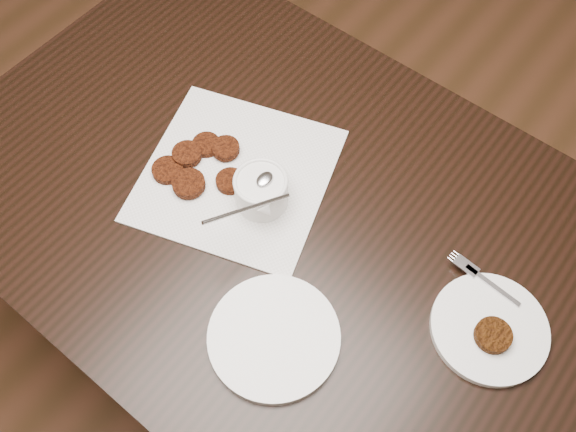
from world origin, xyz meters
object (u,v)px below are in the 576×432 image
(sauce_ramekin, at_px, (260,180))
(plate_empty, at_px, (274,337))
(table, at_px, (288,292))
(napkin, at_px, (237,175))
(plate_with_patty, at_px, (491,327))

(sauce_ramekin, xyz_separation_m, plate_empty, (0.18, -0.19, -0.06))
(table, relative_size, napkin, 3.99)
(sauce_ramekin, bearing_deg, plate_with_patty, 5.22)
(table, bearing_deg, plate_with_patty, 4.21)
(plate_empty, bearing_deg, napkin, 141.42)
(table, relative_size, plate_with_patty, 6.98)
(table, distance_m, plate_empty, 0.45)
(napkin, relative_size, sauce_ramekin, 2.53)
(table, distance_m, plate_with_patty, 0.56)
(plate_with_patty, bearing_deg, table, -175.79)
(napkin, xyz_separation_m, plate_with_patty, (0.52, 0.03, 0.01))
(sauce_ramekin, bearing_deg, table, 12.65)
(napkin, distance_m, plate_empty, 0.33)
(napkin, xyz_separation_m, sauce_ramekin, (0.07, -0.01, 0.07))
(napkin, height_order, plate_empty, plate_empty)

